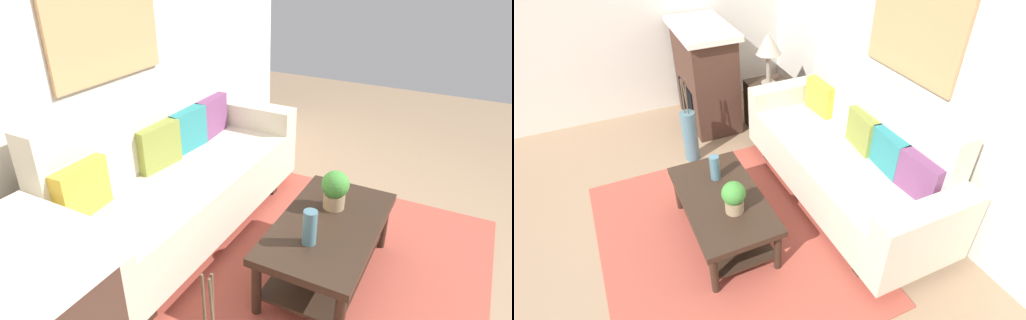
# 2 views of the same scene
# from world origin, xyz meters

# --- Properties ---
(ground_plane) EXTENTS (8.98, 8.98, 0.00)m
(ground_plane) POSITION_xyz_m (0.00, 0.00, 0.00)
(ground_plane) COLOR #9E7F60
(wall_back) EXTENTS (4.98, 0.10, 2.70)m
(wall_back) POSITION_xyz_m (0.00, 2.23, 1.35)
(wall_back) COLOR silver
(wall_back) RESTS_ON ground_plane
(area_rug) EXTENTS (2.34, 1.97, 0.01)m
(area_rug) POSITION_xyz_m (0.00, 0.50, 0.01)
(area_rug) COLOR #B24C3D
(area_rug) RESTS_ON ground_plane
(couch) EXTENTS (2.24, 0.84, 1.08)m
(couch) POSITION_xyz_m (-0.07, 1.69, 0.43)
(couch) COLOR beige
(couch) RESTS_ON ground_plane
(throw_pillow_mustard) EXTENTS (0.37, 0.15, 0.32)m
(throw_pillow_mustard) POSITION_xyz_m (-0.77, 1.81, 0.68)
(throw_pillow_mustard) COLOR gold
(throw_pillow_mustard) RESTS_ON couch
(throw_pillow_olive) EXTENTS (0.37, 0.16, 0.32)m
(throw_pillow_olive) POSITION_xyz_m (-0.07, 1.81, 0.68)
(throw_pillow_olive) COLOR olive
(throw_pillow_olive) RESTS_ON couch
(throw_pillow_teal) EXTENTS (0.37, 0.15, 0.32)m
(throw_pillow_teal) POSITION_xyz_m (0.28, 1.81, 0.68)
(throw_pillow_teal) COLOR teal
(throw_pillow_teal) RESTS_ON couch
(throw_pillow_plum) EXTENTS (0.37, 0.14, 0.32)m
(throw_pillow_plum) POSITION_xyz_m (0.63, 1.81, 0.68)
(throw_pillow_plum) COLOR #7A4270
(throw_pillow_plum) RESTS_ON couch
(coffee_table) EXTENTS (1.10, 0.60, 0.43)m
(coffee_table) POSITION_xyz_m (-0.06, 0.50, 0.31)
(coffee_table) COLOR #332319
(coffee_table) RESTS_ON ground_plane
(tabletop_vase) EXTENTS (0.08, 0.08, 0.22)m
(tabletop_vase) POSITION_xyz_m (-0.30, 0.54, 0.54)
(tabletop_vase) COLOR slate
(tabletop_vase) RESTS_ON coffee_table
(potted_plant_tabletop) EXTENTS (0.18, 0.18, 0.26)m
(potted_plant_tabletop) POSITION_xyz_m (0.13, 0.54, 0.57)
(potted_plant_tabletop) COLOR tan
(potted_plant_tabletop) RESTS_ON coffee_table
(floor_vase_branch_a) EXTENTS (0.02, 0.03, 0.36)m
(floor_vase_branch_a) POSITION_xyz_m (-1.23, 0.58, 0.73)
(floor_vase_branch_a) COLOR brown
(floor_vase_branch_a) RESTS_ON floor_vase
(floor_vase_branch_b) EXTENTS (0.02, 0.02, 0.36)m
(floor_vase_branch_b) POSITION_xyz_m (-1.26, 0.59, 0.73)
(floor_vase_branch_b) COLOR brown
(floor_vase_branch_b) RESTS_ON floor_vase
(floor_vase_branch_c) EXTENTS (0.02, 0.02, 0.36)m
(floor_vase_branch_c) POSITION_xyz_m (-1.26, 0.56, 0.73)
(floor_vase_branch_c) COLOR brown
(floor_vase_branch_c) RESTS_ON floor_vase
(framed_painting) EXTENTS (0.97, 0.03, 0.78)m
(framed_painting) POSITION_xyz_m (-0.07, 2.16, 1.52)
(framed_painting) COLOR tan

